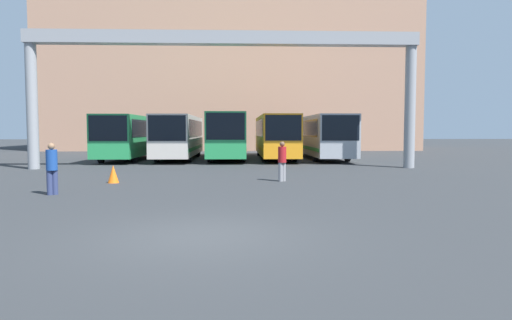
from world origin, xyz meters
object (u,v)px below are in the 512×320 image
Objects in this scene: bus_slot_4 at (322,134)px; traffic_cone at (113,174)px; bus_slot_1 at (179,135)px; pedestrian_far_center at (282,160)px; bus_slot_3 at (275,134)px; bus_slot_2 at (228,133)px; bus_slot_0 at (128,135)px; pedestrian_mid_right at (52,167)px.

bus_slot_4 is 19.27m from traffic_cone.
bus_slot_1 reaches higher than pedestrian_far_center.
bus_slot_3 is 17.26× the size of traffic_cone.
pedestrian_far_center is at bearing -67.55° from bus_slot_1.
bus_slot_4 is (7.05, 0.64, -0.07)m from bus_slot_2.
bus_slot_0 is at bearing -167.08° from bus_slot_1.
bus_slot_4 is 7.57× the size of pedestrian_far_center.
bus_slot_3 is (7.05, 0.36, 0.02)m from bus_slot_1.
bus_slot_4 reaches higher than traffic_cone.
pedestrian_mid_right is 1.03× the size of pedestrian_far_center.
bus_slot_2 is 0.90× the size of bus_slot_4.
bus_slot_1 is 6.84× the size of pedestrian_mid_right.
bus_slot_0 is 5.89× the size of pedestrian_mid_right.
pedestrian_mid_right is (-1.80, -18.46, -0.89)m from bus_slot_1.
bus_slot_1 is 10.59m from bus_slot_4.
bus_slot_1 reaches higher than pedestrian_mid_right.
bus_slot_2 is at bearing -170.87° from bus_slot_3.
pedestrian_far_center is at bearing 2.56° from traffic_cone.
bus_slot_0 is 10.65m from bus_slot_3.
bus_slot_2 is (3.53, -0.21, 0.09)m from bus_slot_1.
traffic_cone is at bearing -105.94° from bus_slot_2.
pedestrian_far_center reaches higher than traffic_cone.
bus_slot_4 reaches higher than bus_slot_0.
bus_slot_1 is 16.04m from pedestrian_far_center.
bus_slot_0 reaches higher than pedestrian_mid_right.
bus_slot_2 reaches higher than pedestrian_far_center.
bus_slot_4 reaches higher than bus_slot_1.
bus_slot_0 is 7.08m from bus_slot_2.
bus_slot_0 is 0.80× the size of bus_slot_4.
bus_slot_2 is (7.05, 0.60, 0.10)m from bus_slot_0.
traffic_cone is (1.07, 3.36, -0.55)m from pedestrian_mid_right.
bus_slot_2 is 7.08m from bus_slot_4.
bus_slot_3 reaches higher than bus_slot_1.
bus_slot_3 is 15.22m from pedestrian_far_center.
pedestrian_far_center is (-4.47, -15.23, -0.94)m from bus_slot_4.
traffic_cone is at bearing -78.93° from bus_slot_0.
bus_slot_0 is at bearing -175.16° from bus_slot_2.
bus_slot_4 is 17.46× the size of traffic_cone.
bus_slot_2 is 0.91× the size of bus_slot_3.
bus_slot_0 is at bearing -173.72° from bus_slot_3.
traffic_cone is (-4.26, -14.90, -1.53)m from bus_slot_2.
bus_slot_4 is at bearing 2.30° from bus_slot_1.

